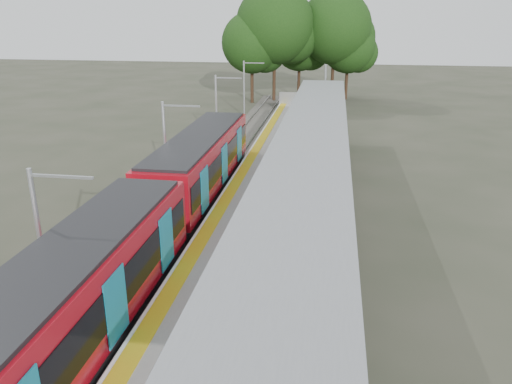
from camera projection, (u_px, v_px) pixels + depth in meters
trackbed at (204, 193)px, 28.30m from camera, size 3.00×70.00×0.24m
platform at (283, 190)px, 27.53m from camera, size 6.00×50.00×1.00m
tactile_strip at (238, 179)px, 27.72m from camera, size 0.60×50.00×0.02m
end_fence at (309, 99)px, 50.36m from camera, size 6.00×0.10×1.20m
train at (156, 211)px, 20.48m from camera, size 2.74×27.60×3.62m
canopy at (312, 143)px, 22.50m from camera, size 3.27×38.00×3.66m
tree_cluster at (301, 33)px, 56.48m from camera, size 17.16×11.91×12.87m
catenary_masts at (167, 148)px, 26.68m from camera, size 2.08×48.16×5.40m
bench_near at (328, 290)px, 15.62m from camera, size 0.86×1.54×1.01m
bench_mid at (331, 203)px, 22.82m from camera, size 1.06×1.55×1.02m
bench_far at (333, 142)px, 33.88m from camera, size 0.88×1.37×0.90m
info_pillar_far at (296, 205)px, 21.88m from camera, size 0.41×0.41×1.82m
litter_bin at (320, 241)px, 19.19m from camera, size 0.45×0.45×0.89m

